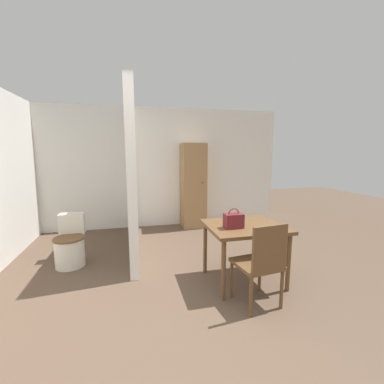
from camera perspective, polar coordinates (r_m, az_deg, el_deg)
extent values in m
plane|color=brown|center=(2.46, 2.43, -31.56)|extent=(16.00, 16.00, 0.00)
cube|color=white|center=(5.55, -8.34, 5.27)|extent=(5.51, 0.12, 2.50)
cube|color=white|center=(4.28, -13.46, 4.06)|extent=(0.12, 2.37, 2.50)
cube|color=brown|center=(3.20, 11.63, -7.52)|extent=(0.91, 0.80, 0.04)
cylinder|color=brown|center=(2.89, 6.99, -16.92)|extent=(0.05, 0.05, 0.68)
cylinder|color=brown|center=(3.23, 20.65, -14.53)|extent=(0.05, 0.05, 0.68)
cylinder|color=brown|center=(3.47, 2.94, -12.26)|extent=(0.05, 0.05, 0.68)
cylinder|color=brown|center=(3.77, 14.74, -10.84)|extent=(0.05, 0.05, 0.68)
cube|color=brown|center=(2.87, 14.13, -15.25)|extent=(0.48, 0.48, 0.04)
cube|color=brown|center=(2.63, 16.91, -11.89)|extent=(0.39, 0.08, 0.45)
cylinder|color=brown|center=(3.01, 8.77, -18.60)|extent=(0.04, 0.04, 0.42)
cylinder|color=brown|center=(3.20, 14.82, -17.10)|extent=(0.04, 0.04, 0.42)
cylinder|color=brown|center=(2.74, 12.92, -21.74)|extent=(0.04, 0.04, 0.42)
cylinder|color=brown|center=(2.94, 19.30, -19.76)|extent=(0.04, 0.04, 0.42)
cylinder|color=silver|center=(4.07, -25.50, -12.07)|extent=(0.39, 0.39, 0.39)
cylinder|color=brown|center=(4.01, -25.70, -9.27)|extent=(0.42, 0.42, 0.02)
cube|color=silver|center=(4.22, -25.10, -6.35)|extent=(0.34, 0.18, 0.30)
cube|color=maroon|center=(3.03, 9.21, -6.34)|extent=(0.22, 0.13, 0.17)
torus|color=maroon|center=(3.01, 9.25, -4.79)|extent=(0.13, 0.01, 0.13)
cube|color=#997047|center=(5.42, 0.27, 1.41)|extent=(0.49, 0.45, 1.77)
sphere|color=black|center=(5.21, 2.34, 2.08)|extent=(0.02, 0.02, 0.02)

